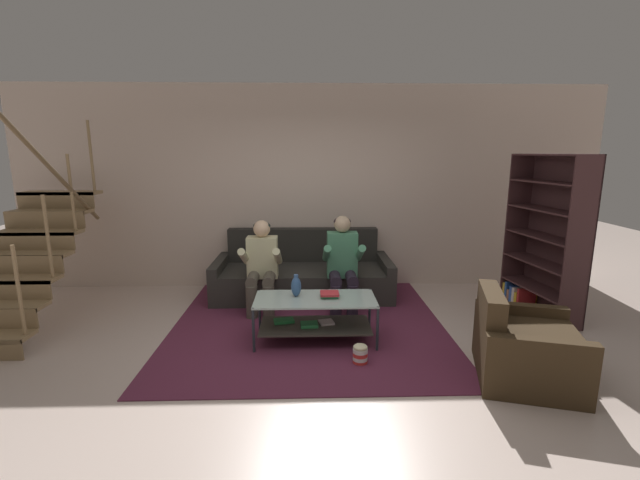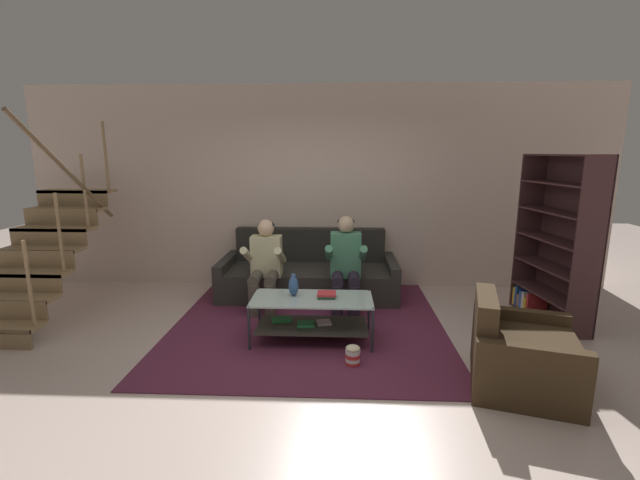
% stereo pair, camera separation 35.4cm
% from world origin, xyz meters
% --- Properties ---
extents(ground, '(16.80, 16.80, 0.00)m').
position_xyz_m(ground, '(0.00, 0.00, 0.00)').
color(ground, beige).
extents(back_partition, '(8.40, 0.12, 2.90)m').
position_xyz_m(back_partition, '(0.00, 2.46, 1.45)').
color(back_partition, beige).
rests_on(back_partition, ground).
extents(staircase_run, '(0.96, 1.96, 2.38)m').
position_xyz_m(staircase_run, '(-3.23, 1.03, 0.86)').
color(staircase_run, '#9F7F56').
rests_on(staircase_run, ground).
extents(couch, '(2.41, 0.99, 0.88)m').
position_xyz_m(couch, '(-0.11, 1.96, 0.28)').
color(couch, '#2F2D29').
rests_on(couch, ground).
extents(person_seated_left, '(0.50, 0.58, 1.13)m').
position_xyz_m(person_seated_left, '(-0.62, 1.37, 0.61)').
color(person_seated_left, '#524B40').
rests_on(person_seated_left, ground).
extents(person_seated_right, '(0.50, 0.58, 1.19)m').
position_xyz_m(person_seated_right, '(0.39, 1.37, 0.64)').
color(person_seated_right, '#261E2C').
rests_on(person_seated_right, ground).
extents(coffee_table, '(1.26, 0.57, 0.47)m').
position_xyz_m(coffee_table, '(0.02, 0.45, 0.31)').
color(coffee_table, '#AAC2BA').
rests_on(coffee_table, ground).
extents(area_rug, '(3.09, 3.44, 0.01)m').
position_xyz_m(area_rug, '(-0.04, 1.07, 0.01)').
color(area_rug, '#5F253D').
rests_on(area_rug, ground).
extents(vase, '(0.11, 0.11, 0.24)m').
position_xyz_m(vase, '(-0.17, 0.52, 0.58)').
color(vase, '#32568C').
rests_on(vase, coffee_table).
extents(book_stack, '(0.19, 0.17, 0.05)m').
position_xyz_m(book_stack, '(0.18, 0.48, 0.50)').
color(book_stack, '#2B8953').
rests_on(book_stack, coffee_table).
extents(bookshelf, '(0.49, 1.16, 1.95)m').
position_xyz_m(bookshelf, '(2.84, 1.18, 0.86)').
color(bookshelf, '#46292B').
rests_on(bookshelf, ground).
extents(armchair, '(1.03, 1.10, 0.78)m').
position_xyz_m(armchair, '(1.85, -0.37, 0.27)').
color(armchair, '#3C2C1A').
rests_on(armchair, ground).
extents(popcorn_tub, '(0.14, 0.14, 0.19)m').
position_xyz_m(popcorn_tub, '(0.45, -0.07, 0.10)').
color(popcorn_tub, red).
rests_on(popcorn_tub, ground).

